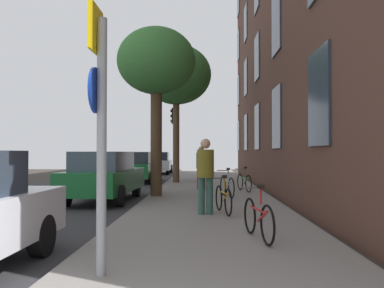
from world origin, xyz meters
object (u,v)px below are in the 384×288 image
Objects in this scene: traffic_light at (175,131)px; bicycle_1 at (223,198)px; bicycle_3 at (244,182)px; car_1 at (104,176)px; pedestrian_1 at (201,165)px; tree_far at (176,75)px; car_2 at (139,167)px; tree_near at (156,64)px; pedestrian_0 at (205,171)px; sign_post at (100,118)px; bicycle_0 at (258,218)px; car_3 at (159,163)px; bicycle_2 at (227,186)px.

bicycle_1 is at bearing -79.42° from traffic_light.
bicycle_3 is (2.98, -4.70, -2.22)m from traffic_light.
pedestrian_1 is at bearing 44.41° from car_1.
tree_far is 1.53× the size of car_2.
tree_near is 5.59m from pedestrian_0.
sign_post is at bearing -105.31° from pedestrian_0.
pedestrian_1 is at bearing 95.38° from bicycle_1.
pedestrian_0 is (1.43, -10.22, -4.31)m from tree_far.
pedestrian_0 is at bearing 108.00° from bicycle_0.
bicycle_0 is at bearing -94.17° from bicycle_3.
traffic_light is 10.01m from car_3.
car_1 is 0.99× the size of car_2.
tree_near is 3.67× the size of bicycle_1.
tree_near reaches higher than car_1.
pedestrian_0 is at bearing -67.37° from tree_near.
car_2 is (-2.23, 16.50, -1.18)m from sign_post.
tree_far reaches higher than traffic_light.
car_3 reaches higher than bicycle_1.
pedestrian_0 is 0.40× the size of car_2.
bicycle_0 is at bearing -79.31° from car_3.
sign_post is at bearing -105.00° from bicycle_3.
pedestrian_1 is at bearing 96.47° from bicycle_0.
pedestrian_1 is 4.42m from car_1.
pedestrian_0 is at bearing -88.62° from pedestrian_1.
traffic_light reaches higher than bicycle_2.
sign_post is at bearing -89.54° from tree_far.
tree_far is at bearing 100.52° from bicycle_1.
sign_post is 0.73× the size of car_2.
car_3 is at bearing 94.85° from sign_post.
car_1 is (-1.83, -7.03, -1.86)m from traffic_light.
pedestrian_1 is (-0.89, 2.72, 0.61)m from bicycle_2.
traffic_light reaches higher than pedestrian_0.
car_2 reaches higher than bicycle_1.
tree_near is at bearing -91.79° from traffic_light.
traffic_light is at bearing 100.19° from bicycle_0.
bicycle_1 is 12.22m from car_2.
bicycle_2 is (2.04, 8.53, -1.52)m from sign_post.
traffic_light is at bearing 108.52° from pedestrian_1.
car_2 is (-2.06, 1.31, -1.86)m from traffic_light.
pedestrian_1 is (-1.05, 9.22, 0.62)m from bicycle_0.
car_2 is at bearing -90.84° from car_3.
tree_near is (-0.20, -6.40, 1.97)m from traffic_light.
bicycle_2 is 0.93× the size of pedestrian_0.
pedestrian_1 is (-0.16, 6.48, -0.05)m from pedestrian_0.
car_2 is (-3.54, 11.73, -0.32)m from pedestrian_0.
sign_post is 5.02m from pedestrian_0.
car_3 is at bearing 103.49° from pedestrian_1.
car_3 reaches higher than bicycle_2.
bicycle_1 is at bearing -84.62° from pedestrian_1.
car_1 is (-3.75, 3.22, 0.36)m from bicycle_1.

